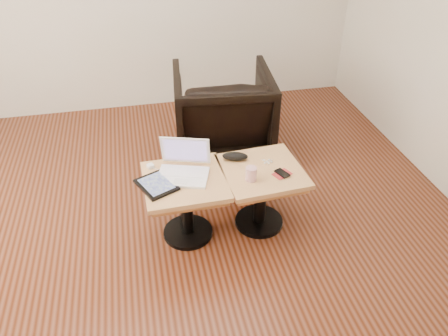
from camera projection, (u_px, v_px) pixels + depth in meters
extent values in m
cube|color=#3F180A|center=(165.00, 251.00, 2.98)|extent=(4.50, 4.50, 0.01)
cylinder|color=black|center=(188.00, 232.00, 3.11)|extent=(0.35, 0.35, 0.03)
cylinder|color=black|center=(186.00, 208.00, 2.98)|extent=(0.09, 0.09, 0.42)
cube|color=#AA6E26|center=(185.00, 186.00, 2.87)|extent=(0.50, 0.50, 0.04)
cube|color=#AF704B|center=(185.00, 181.00, 2.85)|extent=(0.54, 0.54, 0.03)
cylinder|color=black|center=(259.00, 221.00, 3.21)|extent=(0.35, 0.35, 0.03)
cylinder|color=black|center=(260.00, 197.00, 3.08)|extent=(0.09, 0.09, 0.42)
cube|color=#AA6E26|center=(262.00, 175.00, 2.97)|extent=(0.52, 0.52, 0.04)
cube|color=#AF704B|center=(262.00, 171.00, 2.95)|extent=(0.57, 0.57, 0.03)
cube|color=white|center=(183.00, 176.00, 2.85)|extent=(0.38, 0.32, 0.02)
cube|color=silver|center=(184.00, 172.00, 2.88)|extent=(0.29, 0.19, 0.00)
cube|color=silver|center=(181.00, 181.00, 2.80)|extent=(0.10, 0.08, 0.00)
cube|color=white|center=(185.00, 150.00, 2.90)|extent=(0.33, 0.15, 0.22)
cube|color=brown|center=(185.00, 150.00, 2.90)|extent=(0.29, 0.13, 0.18)
cube|color=black|center=(156.00, 185.00, 2.78)|extent=(0.29, 0.32, 0.02)
cube|color=#191E38|center=(156.00, 184.00, 2.77)|extent=(0.24, 0.26, 0.00)
cube|color=white|center=(150.00, 166.00, 2.94)|extent=(0.05, 0.05, 0.02)
ellipsoid|color=black|center=(235.00, 156.00, 3.01)|extent=(0.19, 0.13, 0.06)
cylinder|color=#BA4B5C|center=(251.00, 174.00, 2.81)|extent=(0.08, 0.08, 0.09)
sphere|color=white|center=(267.00, 161.00, 3.00)|extent=(0.01, 0.01, 0.01)
sphere|color=white|center=(269.00, 160.00, 3.02)|extent=(0.01, 0.01, 0.01)
sphere|color=white|center=(264.00, 160.00, 3.01)|extent=(0.01, 0.01, 0.01)
sphere|color=white|center=(272.00, 162.00, 3.00)|extent=(0.01, 0.01, 0.01)
sphere|color=white|center=(265.00, 163.00, 2.99)|extent=(0.01, 0.01, 0.01)
sphere|color=white|center=(269.00, 163.00, 2.98)|extent=(0.01, 0.01, 0.01)
cylinder|color=white|center=(267.00, 162.00, 3.00)|extent=(0.07, 0.04, 0.00)
cube|color=maroon|center=(282.00, 174.00, 2.89)|extent=(0.14, 0.12, 0.01)
cube|color=black|center=(282.00, 173.00, 2.88)|extent=(0.09, 0.12, 0.01)
imported|color=black|center=(223.00, 112.00, 3.82)|extent=(0.90, 0.92, 0.77)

